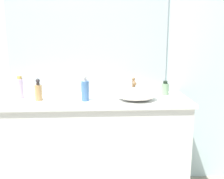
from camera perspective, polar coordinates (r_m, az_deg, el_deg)
The scene contains 10 objects.
bathroom_wall_rear at distance 2.47m, azimuth -7.81°, elevation 8.61°, with size 6.00×0.06×2.60m, color silver.
vanity_counter at distance 2.37m, azimuth -4.93°, elevation -12.63°, with size 1.69×0.52×0.91m.
wall_mirror_panel at distance 2.42m, azimuth -5.17°, elevation 12.16°, with size 1.43×0.01×1.09m, color #B2BCC6.
sink_basin at distance 2.17m, azimuth 5.29°, elevation -0.98°, with size 0.33×0.29×0.10m, color silver.
faucet at distance 2.32m, azimuth 4.73°, elevation 0.91°, with size 0.03×0.12×0.16m.
soap_dispenser at distance 2.13m, azimuth -5.82°, elevation -0.06°, with size 0.06×0.06×0.21m.
lotion_bottle at distance 2.34m, azimuth -19.21°, elevation 0.33°, with size 0.06×0.06×0.19m.
perfume_bottle at distance 2.22m, azimuth -15.60°, elevation -0.41°, with size 0.06×0.06×0.18m.
spray_can at distance 2.38m, azimuth 11.39°, elevation 0.18°, with size 0.06×0.06×0.13m.
candle_jar at distance 2.18m, azimuth -3.04°, elevation -1.74°, with size 0.06×0.06×0.03m, color silver.
Camera 1 is at (0.20, -1.72, 1.44)m, focal length 42.38 mm.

